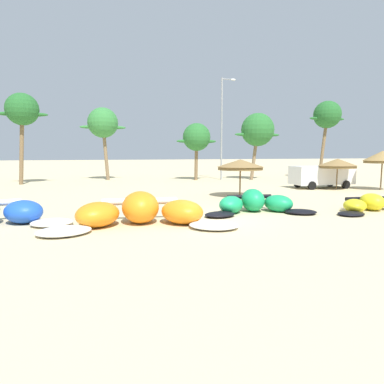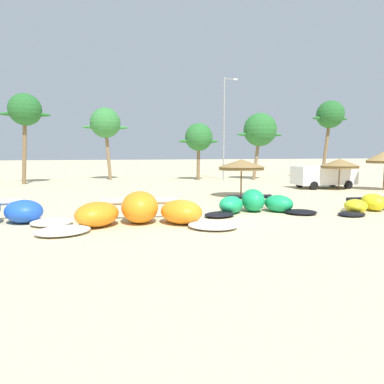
{
  "view_description": "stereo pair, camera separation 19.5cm",
  "coord_description": "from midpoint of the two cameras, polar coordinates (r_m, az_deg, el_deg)",
  "views": [
    {
      "loc": [
        -4.76,
        -13.92,
        2.95
      ],
      "look_at": [
        -0.17,
        2.0,
        1.0
      ],
      "focal_mm": 31.3,
      "sensor_mm": 36.0,
      "label": 1
    },
    {
      "loc": [
        -4.57,
        -13.98,
        2.95
      ],
      "look_at": [
        -0.17,
        2.0,
        1.0
      ],
      "focal_mm": 31.3,
      "sensor_mm": 36.0,
      "label": 2
    }
  ],
  "objects": [
    {
      "name": "kite_left_of_center",
      "position": [
        16.87,
        10.35,
        -1.97
      ],
      "size": [
        5.81,
        2.97,
        1.14
      ],
      "color": "black",
      "rests_on": "ground"
    },
    {
      "name": "beach_umbrella_near_van",
      "position": [
        22.49,
        7.99,
        4.65
      ],
      "size": [
        3.12,
        3.12,
        2.51
      ],
      "color": "brown",
      "rests_on": "ground"
    },
    {
      "name": "beach_umbrella_near_palms",
      "position": [
        30.41,
        29.56,
        5.23
      ],
      "size": [
        2.83,
        2.83,
        3.11
      ],
      "color": "brown",
      "rests_on": "ground"
    },
    {
      "name": "kite_center",
      "position": [
        19.27,
        28.57,
        -1.9
      ],
      "size": [
        5.56,
        2.83,
        0.88
      ],
      "color": "black",
      "rests_on": "ground"
    },
    {
      "name": "palm_left_of_gap",
      "position": [
        37.7,
        -15.09,
        11.2
      ],
      "size": [
        4.82,
        3.21,
        7.75
      ],
      "color": "#7F6647",
      "rests_on": "ground"
    },
    {
      "name": "kite_left",
      "position": [
        13.87,
        -9.11,
        -3.48
      ],
      "size": [
        7.91,
        4.01,
        1.34
      ],
      "color": "white",
      "rests_on": "ground"
    },
    {
      "name": "parked_van",
      "position": [
        30.02,
        20.88,
        2.72
      ],
      "size": [
        5.22,
        2.31,
        1.84
      ],
      "color": "white",
      "rests_on": "ground"
    },
    {
      "name": "palm_right_of_gap",
      "position": [
        42.31,
        21.91,
        11.97
      ],
      "size": [
        4.66,
        3.1,
        8.86
      ],
      "color": "brown",
      "rests_on": "ground"
    },
    {
      "name": "palm_center_left",
      "position": [
        36.41,
        0.64,
        9.24
      ],
      "size": [
        4.46,
        2.97,
        6.11
      ],
      "color": "brown",
      "rests_on": "ground"
    },
    {
      "name": "beach_umbrella_middle",
      "position": [
        29.13,
        23.38,
        4.5
      ],
      "size": [
        2.96,
        2.96,
        2.49
      ],
      "color": "brown",
      "rests_on": "ground"
    },
    {
      "name": "palm_left",
      "position": [
        35.27,
        -27.11,
        12.24
      ],
      "size": [
        4.42,
        2.94,
        8.4
      ],
      "color": "brown",
      "rests_on": "ground"
    },
    {
      "name": "ground_plane",
      "position": [
        15.0,
        2.39,
        -4.63
      ],
      "size": [
        260.0,
        260.0,
        0.0
      ],
      "primitive_type": "plane",
      "color": "beige"
    },
    {
      "name": "lamppost_west_center",
      "position": [
        37.26,
        5.08,
        11.4
      ],
      "size": [
        1.65,
        0.24,
        10.97
      ],
      "color": "gray",
      "rests_on": "ground"
    },
    {
      "name": "palm_center_right",
      "position": [
        37.76,
        10.96,
        10.3
      ],
      "size": [
        5.39,
        3.6,
        7.25
      ],
      "color": "#7F6647",
      "rests_on": "ground"
    }
  ]
}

